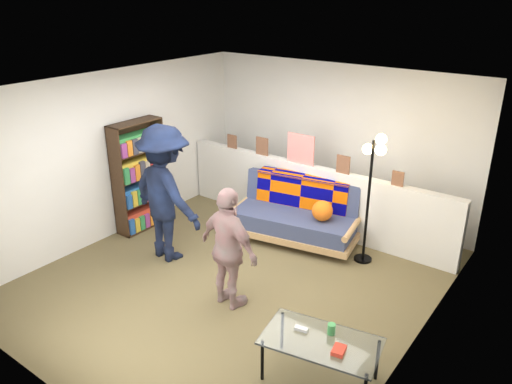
{
  "coord_description": "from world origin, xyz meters",
  "views": [
    {
      "loc": [
        3.43,
        -4.25,
        3.44
      ],
      "look_at": [
        0.0,
        0.4,
        1.05
      ],
      "focal_mm": 35.0,
      "sensor_mm": 36.0,
      "label": 1
    }
  ],
  "objects_px": {
    "futon_sofa": "(297,215)",
    "floor_lamp": "(373,174)",
    "person_left": "(166,194)",
    "bookshelf": "(140,180)",
    "person_right": "(229,249)",
    "coffee_table": "(322,343)"
  },
  "relations": [
    {
      "from": "futon_sofa",
      "to": "floor_lamp",
      "type": "bearing_deg",
      "value": 1.39
    },
    {
      "from": "futon_sofa",
      "to": "person_left",
      "type": "distance_m",
      "value": 1.93
    },
    {
      "from": "bookshelf",
      "to": "futon_sofa",
      "type": "bearing_deg",
      "value": 26.92
    },
    {
      "from": "person_left",
      "to": "person_right",
      "type": "xyz_separation_m",
      "value": [
        1.38,
        -0.38,
        -0.2
      ]
    },
    {
      "from": "coffee_table",
      "to": "person_right",
      "type": "bearing_deg",
      "value": 163.14
    },
    {
      "from": "person_right",
      "to": "floor_lamp",
      "type": "bearing_deg",
      "value": -105.02
    },
    {
      "from": "person_left",
      "to": "bookshelf",
      "type": "bearing_deg",
      "value": -15.43
    },
    {
      "from": "bookshelf",
      "to": "coffee_table",
      "type": "bearing_deg",
      "value": -17.84
    },
    {
      "from": "bookshelf",
      "to": "coffee_table",
      "type": "height_order",
      "value": "bookshelf"
    },
    {
      "from": "futon_sofa",
      "to": "person_right",
      "type": "xyz_separation_m",
      "value": [
        0.26,
        -1.85,
        0.36
      ]
    },
    {
      "from": "person_left",
      "to": "person_right",
      "type": "bearing_deg",
      "value": 171.48
    },
    {
      "from": "coffee_table",
      "to": "person_right",
      "type": "distance_m",
      "value": 1.54
    },
    {
      "from": "floor_lamp",
      "to": "person_right",
      "type": "bearing_deg",
      "value": -113.72
    },
    {
      "from": "bookshelf",
      "to": "floor_lamp",
      "type": "height_order",
      "value": "floor_lamp"
    },
    {
      "from": "futon_sofa",
      "to": "person_left",
      "type": "height_order",
      "value": "person_left"
    },
    {
      "from": "bookshelf",
      "to": "coffee_table",
      "type": "xyz_separation_m",
      "value": [
        3.81,
        -1.23,
        -0.35
      ]
    },
    {
      "from": "bookshelf",
      "to": "floor_lamp",
      "type": "distance_m",
      "value": 3.4
    },
    {
      "from": "floor_lamp",
      "to": "futon_sofa",
      "type": "bearing_deg",
      "value": -178.61
    },
    {
      "from": "floor_lamp",
      "to": "coffee_table",
      "type": "bearing_deg",
      "value": -75.09
    },
    {
      "from": "coffee_table",
      "to": "floor_lamp",
      "type": "relative_size",
      "value": 0.66
    },
    {
      "from": "coffee_table",
      "to": "person_left",
      "type": "height_order",
      "value": "person_left"
    },
    {
      "from": "person_right",
      "to": "futon_sofa",
      "type": "bearing_deg",
      "value": -73.27
    }
  ]
}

